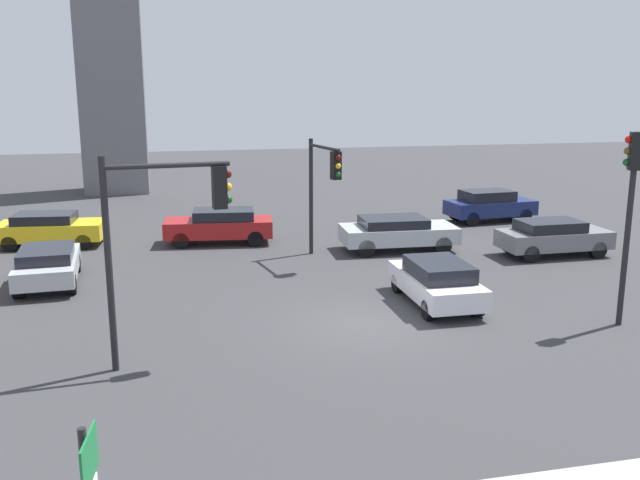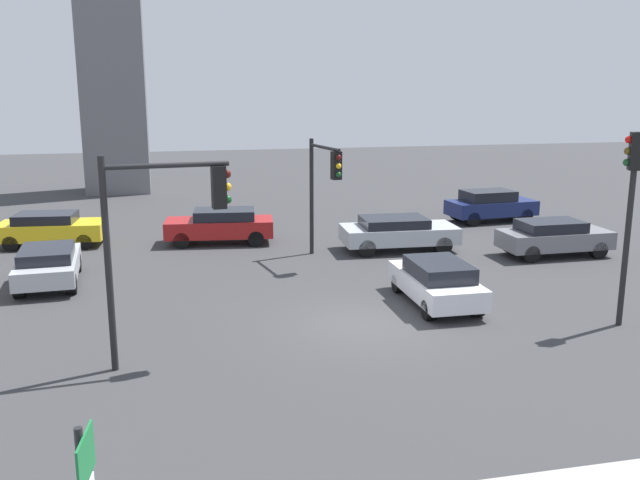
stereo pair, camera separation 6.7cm
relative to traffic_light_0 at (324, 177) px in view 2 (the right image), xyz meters
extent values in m
plane|color=#38383A|center=(-0.43, -7.19, -3.20)|extent=(106.87, 106.87, 0.00)
cube|color=#197238|center=(-6.83, -17.13, -0.88)|extent=(0.12, 0.79, 0.58)
cylinder|color=black|center=(-0.22, 1.22, -0.94)|extent=(0.16, 0.16, 4.53)
cylinder|color=black|center=(0.01, -0.05, 1.09)|extent=(0.57, 2.56, 0.12)
cube|color=black|center=(0.19, -1.07, 0.54)|extent=(0.37, 0.37, 1.00)
sphere|color=#4C0F0C|center=(0.23, -1.27, 0.84)|extent=(0.20, 0.20, 0.20)
sphere|color=yellow|center=(0.23, -1.27, 0.54)|extent=(0.20, 0.20, 0.20)
sphere|color=#14471E|center=(0.23, -1.27, 0.24)|extent=(0.20, 0.20, 0.20)
cylinder|color=black|center=(6.40, -8.82, -0.54)|extent=(0.16, 0.16, 5.33)
cube|color=black|center=(6.40, -8.82, 1.63)|extent=(0.42, 0.42, 1.00)
sphere|color=red|center=(6.21, -8.73, 1.93)|extent=(0.20, 0.20, 0.20)
sphere|color=#594714|center=(6.21, -8.73, 1.63)|extent=(0.20, 0.20, 0.20)
sphere|color=#14471E|center=(6.21, -8.73, 1.33)|extent=(0.20, 0.20, 0.20)
cylinder|color=black|center=(-7.12, -8.94, -0.69)|extent=(0.16, 0.16, 5.02)
cylinder|color=black|center=(-5.71, -8.80, 1.56)|extent=(2.83, 0.40, 0.12)
cube|color=black|center=(-4.55, -8.69, 1.01)|extent=(0.35, 0.35, 1.00)
sphere|color=#4C0F0C|center=(-4.35, -8.67, 1.31)|extent=(0.20, 0.20, 0.20)
sphere|color=yellow|center=(-4.35, -8.67, 1.01)|extent=(0.20, 0.20, 0.20)
sphere|color=#14471E|center=(-4.35, -8.67, 0.71)|extent=(0.20, 0.20, 0.20)
cube|color=#ADB2B7|center=(-9.71, -1.00, -2.58)|extent=(2.10, 4.20, 0.59)
cube|color=black|center=(-9.70, -1.21, -2.12)|extent=(1.77, 2.39, 0.42)
cylinder|color=black|center=(-10.55, 0.35, -2.88)|extent=(0.37, 0.66, 0.65)
cylinder|color=black|center=(-9.02, 0.43, -2.88)|extent=(0.37, 0.66, 0.65)
cylinder|color=black|center=(-10.40, -2.44, -2.88)|extent=(0.37, 0.66, 0.65)
cylinder|color=black|center=(-8.86, -2.36, -2.88)|extent=(0.37, 0.66, 0.65)
cube|color=navy|center=(9.71, 5.72, -2.51)|extent=(4.36, 2.15, 0.70)
cube|color=black|center=(9.50, 5.71, -1.94)|extent=(2.49, 1.79, 0.54)
cylinder|color=black|center=(11.08, 6.58, -2.86)|extent=(0.70, 0.38, 0.68)
cylinder|color=black|center=(11.20, 5.09, -2.86)|extent=(0.70, 0.38, 0.68)
cylinder|color=black|center=(8.21, 6.35, -2.86)|extent=(0.70, 0.38, 0.68)
cylinder|color=black|center=(8.33, 4.86, -2.86)|extent=(0.70, 0.38, 0.68)
cube|color=slate|center=(8.95, -1.22, -2.54)|extent=(4.25, 1.84, 0.67)
cube|color=black|center=(8.73, -1.22, -2.02)|extent=(2.39, 1.60, 0.44)
cylinder|color=black|center=(10.38, -0.47, -2.87)|extent=(0.66, 0.33, 0.66)
cylinder|color=black|center=(10.39, -1.95, -2.87)|extent=(0.66, 0.33, 0.66)
cylinder|color=black|center=(7.50, -0.49, -2.87)|extent=(0.66, 0.33, 0.66)
cylinder|color=black|center=(7.51, -1.97, -2.87)|extent=(0.66, 0.33, 0.66)
cube|color=#ADB2B7|center=(3.34, 1.01, -2.53)|extent=(4.66, 2.31, 0.65)
cube|color=black|center=(3.11, 1.02, -2.05)|extent=(2.64, 1.96, 0.40)
cylinder|color=black|center=(4.93, 1.79, -2.86)|extent=(0.71, 0.41, 0.69)
cylinder|color=black|center=(4.84, 0.08, -2.86)|extent=(0.71, 0.41, 0.69)
cylinder|color=black|center=(1.83, 1.94, -2.86)|extent=(0.71, 0.41, 0.69)
cylinder|color=black|center=(1.75, 0.24, -2.86)|extent=(0.71, 0.41, 0.69)
cube|color=silver|center=(2.13, -5.88, -2.60)|extent=(1.80, 4.04, 0.62)
cube|color=black|center=(2.13, -6.08, -2.08)|extent=(1.57, 2.27, 0.51)
cylinder|color=black|center=(1.42, -4.51, -2.91)|extent=(0.32, 0.58, 0.58)
cylinder|color=black|center=(2.86, -4.52, -2.91)|extent=(0.32, 0.58, 0.58)
cylinder|color=black|center=(1.39, -7.24, -2.91)|extent=(0.32, 0.58, 0.58)
cylinder|color=black|center=(2.84, -7.26, -2.91)|extent=(0.32, 0.58, 0.58)
cube|color=yellow|center=(-10.42, 4.90, -2.54)|extent=(4.37, 2.26, 0.68)
cube|color=black|center=(-10.63, 4.92, -2.03)|extent=(2.50, 1.85, 0.42)
cylinder|color=black|center=(-8.92, 5.51, -2.89)|extent=(0.66, 0.39, 0.63)
cylinder|color=black|center=(-9.07, 4.01, -2.89)|extent=(0.66, 0.39, 0.63)
cylinder|color=black|center=(-11.77, 5.80, -2.89)|extent=(0.66, 0.39, 0.63)
cylinder|color=black|center=(-11.92, 4.29, -2.89)|extent=(0.66, 0.39, 0.63)
cube|color=maroon|center=(-3.62, 3.85, -2.52)|extent=(4.63, 2.30, 0.70)
cube|color=black|center=(-3.40, 3.83, -1.99)|extent=(2.66, 1.86, 0.46)
cylinder|color=black|center=(-5.21, 3.30, -2.87)|extent=(0.70, 0.40, 0.66)
cylinder|color=black|center=(-5.04, 4.76, -2.87)|extent=(0.70, 0.40, 0.66)
cylinder|color=black|center=(-2.21, 2.95, -2.87)|extent=(0.70, 0.40, 0.66)
cylinder|color=black|center=(-2.03, 4.41, -2.87)|extent=(0.70, 0.40, 0.66)
camera|label=1|loc=(-5.85, -24.80, 3.35)|focal=38.83mm
camera|label=2|loc=(-5.78, -24.81, 3.35)|focal=38.83mm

